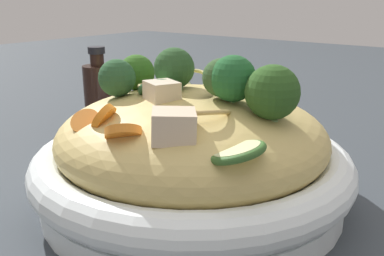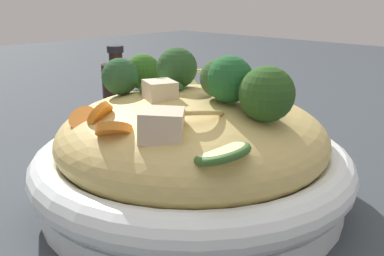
{
  "view_description": "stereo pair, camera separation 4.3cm",
  "coord_description": "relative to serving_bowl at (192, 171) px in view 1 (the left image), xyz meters",
  "views": [
    {
      "loc": [
        0.32,
        0.25,
        0.2
      ],
      "look_at": [
        0.0,
        0.0,
        0.08
      ],
      "focal_mm": 40.44,
      "sensor_mm": 36.0,
      "label": 1
    },
    {
      "loc": [
        0.3,
        0.28,
        0.2
      ],
      "look_at": [
        0.0,
        0.0,
        0.08
      ],
      "focal_mm": 40.44,
      "sensor_mm": 36.0,
      "label": 2
    }
  ],
  "objects": [
    {
      "name": "broccoli_florets",
      "position": [
        0.0,
        0.01,
        0.1
      ],
      "size": [
        0.1,
        0.23,
        0.06
      ],
      "color": "#98B16B",
      "rests_on": "serving_bowl"
    },
    {
      "name": "chicken_chunks",
      "position": [
        0.06,
        0.02,
        0.08
      ],
      "size": [
        0.09,
        0.1,
        0.03
      ],
      "color": "beige",
      "rests_on": "serving_bowl"
    },
    {
      "name": "soy_sauce_bottle",
      "position": [
        -0.1,
        -0.26,
        0.02
      ],
      "size": [
        0.05,
        0.05,
        0.13
      ],
      "color": "black",
      "rests_on": "ground_plane"
    },
    {
      "name": "zucchini_slices",
      "position": [
        0.0,
        0.02,
        0.08
      ],
      "size": [
        0.16,
        0.2,
        0.05
      ],
      "color": "beige",
      "rests_on": "serving_bowl"
    },
    {
      "name": "noodle_heap",
      "position": [
        -0.0,
        -0.0,
        0.04
      ],
      "size": [
        0.27,
        0.27,
        0.1
      ],
      "color": "tan",
      "rests_on": "serving_bowl"
    },
    {
      "name": "serving_bowl",
      "position": [
        0.0,
        0.0,
        0.0
      ],
      "size": [
        0.32,
        0.32,
        0.06
      ],
      "color": "white",
      "rests_on": "ground_plane"
    },
    {
      "name": "carrot_coins",
      "position": [
        0.07,
        -0.02,
        0.07
      ],
      "size": [
        0.19,
        0.12,
        0.03
      ],
      "color": "orange",
      "rests_on": "serving_bowl"
    },
    {
      "name": "ground_plane",
      "position": [
        0.0,
        0.0,
        -0.03
      ],
      "size": [
        3.0,
        3.0,
        0.0
      ],
      "primitive_type": "plane",
      "color": "#363C42"
    }
  ]
}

